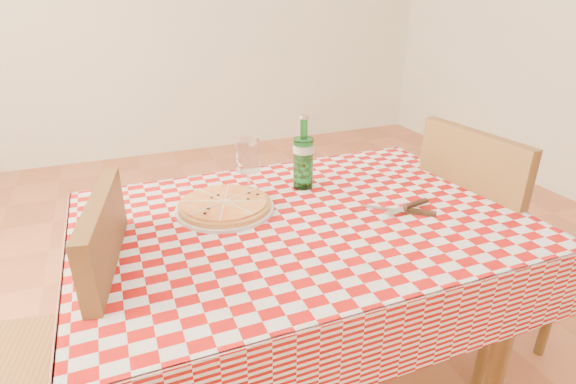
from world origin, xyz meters
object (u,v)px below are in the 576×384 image
Objects in this scene: dining_table at (301,245)px; chair_near at (479,234)px; wine_glass at (248,169)px; chair_far at (81,340)px; water_bottle at (303,152)px; pizza_plate at (225,204)px.

chair_near is (0.72, 0.00, -0.11)m from dining_table.
wine_glass is (-0.83, 0.19, 0.31)m from chair_near.
dining_table is 1.26× the size of chair_near.
chair_far is (-0.65, -0.03, -0.12)m from dining_table.
water_bottle reaches higher than chair_far.
water_bottle is at bearing 156.15° from chair_near.
dining_table is 0.66m from chair_far.
pizza_plate is at bearing 146.92° from dining_table.
wine_glass is (0.10, 0.06, 0.08)m from pizza_plate.
wine_glass is at bearing -176.95° from water_bottle.
chair_near is at bearing -13.18° from wine_glass.
chair_near is 0.74m from water_bottle.
water_bottle is at bearing -151.77° from chair_far.
chair_near is at bearing -168.20° from chair_far.
wine_glass is at bearing 160.92° from chair_near.
dining_table is 0.73m from chair_near.
chair_near is 4.89× the size of wine_glass.
wine_glass reaches higher than dining_table.
pizza_plate is at bearing -149.39° from chair_far.
water_bottle reaches higher than chair_near.
chair_far reaches higher than pizza_plate.
water_bottle is 1.29× the size of wine_glass.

